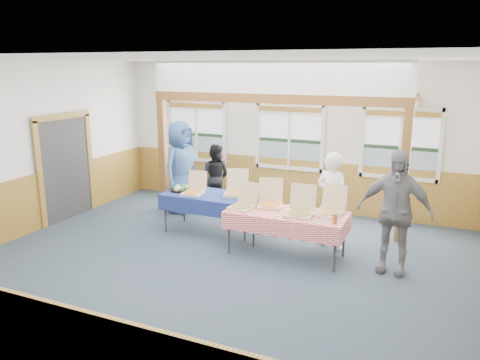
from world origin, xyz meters
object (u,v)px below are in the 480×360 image
at_px(table_right, 287,215).
at_px(person_grey, 394,212).
at_px(table_left, 216,197).
at_px(woman_black, 215,176).
at_px(woman_white, 332,200).
at_px(man_blue, 181,167).

distance_m(table_right, person_grey, 1.70).
bearing_deg(person_grey, table_right, -173.55).
bearing_deg(table_left, woman_black, 110.82).
distance_m(table_left, person_grey, 3.26).
xyz_separation_m(woman_white, man_blue, (-3.45, 0.74, 0.14)).
relative_size(woman_black, man_blue, 0.73).
bearing_deg(person_grey, table_left, 176.62).
relative_size(woman_white, person_grey, 0.89).
distance_m(woman_white, person_grey, 1.23).
xyz_separation_m(table_right, man_blue, (-2.85, 1.40, 0.28)).
relative_size(table_left, person_grey, 1.08).
distance_m(table_left, man_blue, 1.63).
distance_m(table_left, woman_black, 1.66).
xyz_separation_m(woman_black, man_blue, (-0.54, -0.54, 0.27)).
xyz_separation_m(woman_white, person_grey, (1.08, -0.58, 0.11)).
bearing_deg(woman_black, woman_white, 151.00).
relative_size(table_left, woman_black, 1.45).
height_order(table_right, woman_white, woman_white).
height_order(table_left, table_right, same).
bearing_deg(man_blue, person_grey, -99.15).
height_order(table_right, woman_black, woman_black).
distance_m(table_right, woman_white, 0.91).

